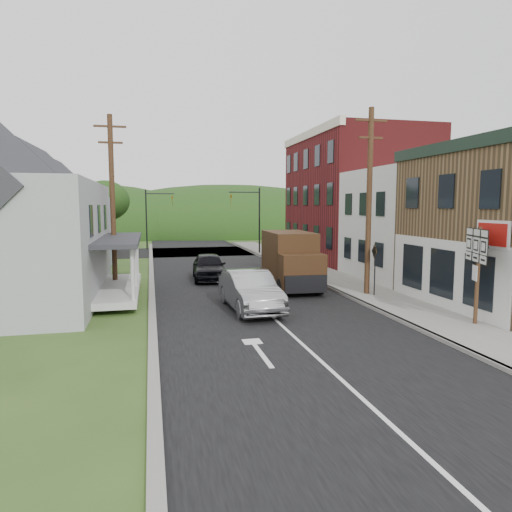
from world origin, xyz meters
TOP-DOWN VIEW (x-y plane):
  - ground at (0.00, 0.00)m, footprint 120.00×120.00m
  - road at (0.00, 10.00)m, footprint 9.00×90.00m
  - cross_road at (0.00, 27.00)m, footprint 60.00×9.00m
  - sidewalk_right at (5.90, 8.00)m, footprint 2.80×55.00m
  - curb_right at (4.55, 8.00)m, footprint 0.20×55.00m
  - curb_left at (-4.65, 8.00)m, footprint 0.30×55.00m
  - storefront_white at (11.30, 7.50)m, footprint 8.00×7.00m
  - storefront_red at (11.30, 17.00)m, footprint 8.00×12.00m
  - house_blue at (-11.00, 17.00)m, footprint 7.14×8.16m
  - house_cream at (-11.50, 26.00)m, footprint 7.14×8.16m
  - utility_pole_right at (5.60, 3.50)m, footprint 1.60×0.26m
  - utility_pole_left at (-6.50, 8.00)m, footprint 1.60×0.26m
  - traffic_signal_right at (4.30, 23.50)m, footprint 2.87×0.20m
  - traffic_signal_left at (-4.30, 30.50)m, footprint 2.87×0.20m
  - tree_left_d at (-9.00, 32.00)m, footprint 4.80×4.80m
  - forested_ridge at (0.00, 55.00)m, footprint 90.00×30.00m
  - silver_sedan at (-0.60, 1.89)m, footprint 2.02×5.13m
  - dark_sedan at (-1.29, 10.15)m, footprint 2.15×4.77m
  - delivery_van at (2.61, 6.33)m, footprint 2.44×5.48m
  - route_sign_cluster at (6.75, -2.66)m, footprint 0.73×1.92m
  - warning_sign at (5.71, 2.97)m, footprint 0.15×0.67m

SIDE VIEW (x-z plane):
  - ground at x=0.00m, z-range 0.00..0.00m
  - road at x=0.00m, z-range -0.01..0.01m
  - cross_road at x=0.00m, z-range -0.01..0.01m
  - forested_ridge at x=0.00m, z-range -8.00..8.00m
  - curb_left at x=-4.65m, z-range 0.00..0.12m
  - sidewalk_right at x=5.90m, z-range 0.00..0.15m
  - curb_right at x=4.55m, z-range 0.00..0.15m
  - dark_sedan at x=-1.29m, z-range 0.00..1.59m
  - silver_sedan at x=-0.60m, z-range 0.00..1.66m
  - delivery_van at x=2.61m, z-range 0.02..3.03m
  - warning_sign at x=5.71m, z-range 0.49..2.94m
  - route_sign_cluster at x=6.75m, z-range 0.67..4.19m
  - storefront_white at x=11.30m, z-range 0.00..6.50m
  - house_blue at x=-11.00m, z-range 0.05..7.33m
  - house_cream at x=-11.50m, z-range 0.05..7.33m
  - traffic_signal_right at x=4.30m, z-range 0.76..6.76m
  - traffic_signal_left at x=-4.30m, z-range 0.76..6.76m
  - utility_pole_right at x=5.60m, z-range 0.16..9.16m
  - utility_pole_left at x=-6.50m, z-range 0.16..9.16m
  - tree_left_d at x=-9.00m, z-range 1.41..8.35m
  - storefront_red at x=11.30m, z-range 0.00..10.00m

